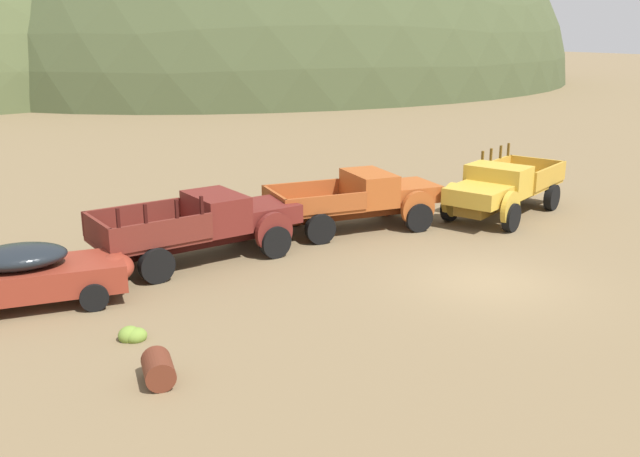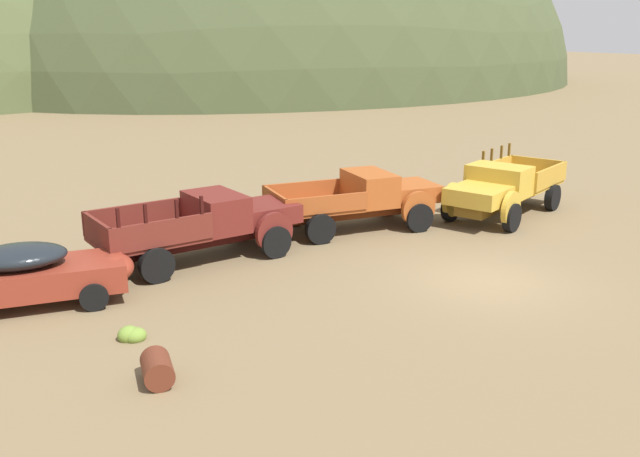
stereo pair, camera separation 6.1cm
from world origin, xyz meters
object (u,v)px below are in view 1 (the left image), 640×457
at_px(oil_drum_tipped, 158,369).
at_px(truck_oxide_orange, 367,199).
at_px(truck_oxblood, 213,224).
at_px(truck_faded_yellow, 499,190).
at_px(car_rust_red, 38,273).

bearing_deg(oil_drum_tipped, truck_oxide_orange, 32.41).
relative_size(truck_oxblood, truck_faded_yellow, 0.96).
bearing_deg(car_rust_red, truck_faded_yellow, 10.94).
bearing_deg(truck_oxide_orange, truck_oxblood, -168.35).
height_order(truck_oxblood, oil_drum_tipped, truck_oxblood).
height_order(car_rust_red, truck_faded_yellow, truck_faded_yellow).
bearing_deg(truck_faded_yellow, truck_oxide_orange, -36.70).
distance_m(car_rust_red, oil_drum_tipped, 5.46).
relative_size(car_rust_red, oil_drum_tipped, 4.78).
bearing_deg(truck_oxide_orange, oil_drum_tipped, -135.79).
relative_size(truck_oxide_orange, truck_faded_yellow, 0.96).
relative_size(truck_oxblood, oil_drum_tipped, 6.08).
bearing_deg(oil_drum_tipped, truck_faded_yellow, 17.96).
bearing_deg(truck_oxblood, car_rust_red, -169.74).
bearing_deg(car_rust_red, truck_oxblood, 24.21).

